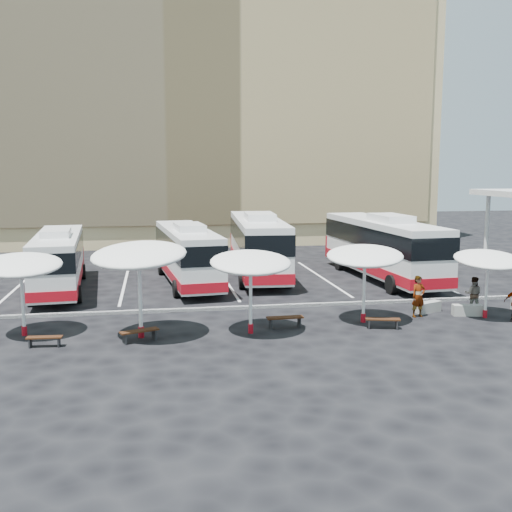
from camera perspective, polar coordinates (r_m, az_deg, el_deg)
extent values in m
plane|color=black|center=(28.55, -0.97, -5.29)|extent=(120.00, 120.00, 0.00)
cube|color=tan|center=(59.84, -5.80, 13.87)|extent=(42.00, 18.00, 25.00)
cube|color=tan|center=(50.76, -5.06, 14.30)|extent=(40.00, 0.30, 20.00)
cylinder|color=white|center=(47.31, 21.14, 2.55)|extent=(0.30, 0.30, 4.80)
cube|color=black|center=(29.01, -1.12, -4.92)|extent=(34.00, 0.25, 0.15)
cube|color=white|center=(36.89, -21.76, -2.75)|extent=(0.15, 12.00, 0.01)
cube|color=white|center=(36.10, -12.40, -2.58)|extent=(0.15, 12.00, 0.01)
cube|color=white|center=(36.30, -2.89, -2.33)|extent=(0.15, 12.00, 0.01)
cube|color=white|center=(37.47, 6.27, -2.03)|extent=(0.15, 12.00, 0.01)
cube|color=white|center=(39.52, 14.66, -1.71)|extent=(0.15, 12.00, 0.01)
cube|color=white|center=(34.85, -18.29, -0.25)|extent=(3.13, 11.05, 2.73)
cube|color=black|center=(34.78, -18.33, 0.64)|extent=(3.19, 11.11, 1.00)
cube|color=#A50B17|center=(35.01, -18.22, -1.87)|extent=(3.19, 11.11, 0.50)
cube|color=#A50B17|center=(40.33, -17.73, -0.08)|extent=(2.33, 0.37, 1.27)
cube|color=white|center=(33.76, -18.52, 2.12)|extent=(1.66, 2.83, 0.36)
cylinder|color=black|center=(38.28, -19.58, -1.57)|extent=(0.39, 0.93, 0.91)
cylinder|color=black|center=(38.13, -16.18, -1.45)|extent=(0.39, 0.93, 0.91)
cylinder|color=black|center=(31.62, -20.68, -3.65)|extent=(0.39, 0.93, 0.91)
cylinder|color=black|center=(31.43, -16.56, -3.52)|extent=(0.39, 0.93, 0.91)
cube|color=white|center=(35.30, -6.58, 0.33)|extent=(3.47, 11.45, 2.82)
cube|color=black|center=(35.23, -6.60, 1.23)|extent=(3.53, 11.51, 1.03)
cube|color=#A50B17|center=(35.46, -6.55, -1.33)|extent=(3.53, 11.51, 0.52)
cube|color=#A50B17|center=(40.92, -7.79, 0.42)|extent=(2.41, 0.43, 1.31)
cube|color=white|center=(34.19, -6.38, 2.76)|extent=(1.78, 2.95, 0.38)
cylinder|color=black|center=(38.58, -9.03, -1.08)|extent=(0.42, 0.97, 0.94)
cylinder|color=black|center=(38.90, -5.59, -0.94)|extent=(0.42, 0.97, 0.94)
cylinder|color=black|center=(31.70, -7.58, -3.11)|extent=(0.42, 0.97, 0.94)
cylinder|color=black|center=(32.10, -3.43, -2.91)|extent=(0.42, 0.97, 0.94)
cube|color=white|center=(37.65, 0.17, 1.22)|extent=(3.48, 12.76, 3.15)
cube|color=black|center=(37.57, 0.17, 2.17)|extent=(3.55, 12.83, 1.16)
cube|color=#A50B17|center=(37.81, 0.17, -0.52)|extent=(3.55, 12.83, 0.58)
cube|color=#A50B17|center=(43.97, -0.68, 1.22)|extent=(2.70, 0.39, 1.47)
cube|color=white|center=(36.42, 0.35, 3.80)|extent=(1.89, 3.26, 0.42)
cylinder|color=black|center=(41.38, -2.16, -0.26)|extent=(0.44, 1.07, 1.05)
cylinder|color=black|center=(41.63, 1.45, -0.21)|extent=(0.44, 1.07, 1.05)
cylinder|color=black|center=(33.63, -1.31, -2.28)|extent=(0.44, 1.07, 1.05)
cylinder|color=black|center=(33.93, 3.12, -2.19)|extent=(0.44, 1.07, 1.05)
cube|color=white|center=(37.18, 11.91, 0.94)|extent=(3.34, 12.72, 3.15)
cube|color=black|center=(37.10, 11.94, 1.91)|extent=(3.41, 12.79, 1.15)
cube|color=#A50B17|center=(37.34, 11.85, -0.81)|extent=(3.41, 12.79, 0.58)
cube|color=#A50B17|center=(43.02, 8.36, 0.97)|extent=(2.69, 0.36, 1.47)
cube|color=white|center=(36.05, 12.69, 3.54)|extent=(1.86, 3.24, 0.42)
cylinder|color=black|center=(40.23, 7.95, -0.59)|extent=(0.43, 1.07, 1.05)
cylinder|color=black|center=(41.24, 11.36, -0.46)|extent=(0.43, 1.07, 1.05)
cylinder|color=black|center=(33.12, 12.81, -2.66)|extent=(0.43, 1.07, 1.05)
cylinder|color=black|center=(34.33, 16.76, -2.42)|extent=(0.43, 1.07, 1.05)
cylinder|color=white|center=(25.96, -21.34, -4.02)|extent=(0.15, 0.15, 2.87)
cylinder|color=#A50B17|center=(26.25, -21.19, -6.67)|extent=(0.24, 0.24, 0.38)
ellipsoid|color=white|center=(25.70, -21.51, -0.78)|extent=(3.75, 3.78, 0.98)
cylinder|color=white|center=(24.32, -10.97, -3.87)|extent=(0.20, 0.20, 3.31)
cylinder|color=#A50B17|center=(24.66, -10.88, -7.13)|extent=(0.31, 0.31, 0.44)
ellipsoid|color=white|center=(24.02, -11.09, 0.13)|extent=(4.80, 4.83, 1.13)
cylinder|color=white|center=(24.54, -0.52, -4.08)|extent=(0.14, 0.14, 2.92)
cylinder|color=#A50B17|center=(24.84, -0.51, -6.92)|extent=(0.22, 0.22, 0.39)
ellipsoid|color=white|center=(24.25, -0.52, -0.60)|extent=(3.33, 3.38, 1.00)
cylinder|color=white|center=(26.69, 10.24, -3.18)|extent=(0.17, 0.17, 2.92)
cylinder|color=#A50B17|center=(26.97, 10.17, -5.82)|extent=(0.27, 0.27, 0.39)
ellipsoid|color=white|center=(26.44, 10.33, 0.03)|extent=(4.24, 4.27, 1.00)
cylinder|color=white|center=(29.03, 21.09, -2.97)|extent=(0.14, 0.14, 2.64)
cylinder|color=#A50B17|center=(29.26, 20.97, -5.16)|extent=(0.22, 0.22, 0.35)
ellipsoid|color=white|center=(28.80, 21.24, -0.30)|extent=(3.41, 3.45, 0.90)
cube|color=black|center=(24.31, -19.51, -7.31)|extent=(1.35, 0.44, 0.05)
cube|color=black|center=(24.49, -20.70, -7.75)|extent=(0.08, 0.34, 0.35)
cube|color=black|center=(24.24, -18.26, -7.79)|extent=(0.08, 0.34, 0.35)
cube|color=black|center=(24.03, -11.05, -7.01)|extent=(1.56, 0.93, 0.06)
cube|color=black|center=(23.90, -12.42, -7.72)|extent=(0.20, 0.38, 0.41)
cube|color=black|center=(24.30, -9.68, -7.38)|extent=(0.20, 0.38, 0.41)
cube|color=black|center=(25.62, 2.78, -5.86)|extent=(1.58, 0.46, 0.06)
cube|color=black|center=(25.54, 1.40, -6.46)|extent=(0.07, 0.40, 0.42)
cube|color=black|center=(25.83, 4.14, -6.31)|extent=(0.07, 0.40, 0.42)
cube|color=black|center=(26.01, 11.98, -5.90)|extent=(1.50, 0.75, 0.06)
cube|color=black|center=(26.00, 10.69, -6.37)|extent=(0.15, 0.37, 0.39)
cube|color=black|center=(26.14, 13.24, -6.38)|extent=(0.15, 0.37, 0.39)
cube|color=gray|center=(29.49, 16.11, -4.69)|extent=(1.39, 0.93, 0.50)
cube|color=gray|center=(29.38, 19.48, -4.88)|extent=(1.40, 0.68, 0.50)
imported|color=black|center=(28.29, 15.20, -3.73)|extent=(0.78, 0.59, 1.91)
imported|color=black|center=(30.22, 20.06, -3.43)|extent=(1.02, 0.96, 1.66)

